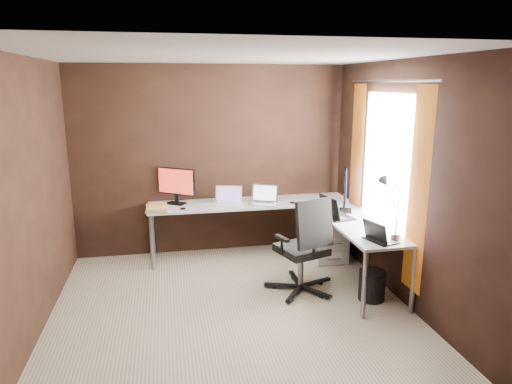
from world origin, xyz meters
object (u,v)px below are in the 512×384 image
(office_chair, at_px, (303,264))
(book_stack, at_px, (157,208))
(laptop_black_small, at_px, (379,237))
(wastebasket, at_px, (372,285))
(monitor_left, at_px, (176,184))
(laptop_silver, at_px, (264,199))
(desk_lamp, at_px, (389,199))
(laptop_black_big, at_px, (334,213))
(drawer_pedestal, at_px, (327,237))
(laptop_white, at_px, (228,201))
(monitor_right, at_px, (345,189))

(office_chair, bearing_deg, book_stack, 128.93)
(laptop_black_small, xyz_separation_m, wastebasket, (0.06, 0.20, -0.62))
(monitor_left, distance_m, laptop_black_small, 2.68)
(laptop_black_small, distance_m, book_stack, 2.66)
(laptop_silver, bearing_deg, book_stack, -149.66)
(laptop_silver, distance_m, office_chair, 1.24)
(desk_lamp, xyz_separation_m, wastebasket, (-0.06, 0.13, -0.97))
(desk_lamp, bearing_deg, laptop_black_big, 94.04)
(laptop_black_big, height_order, desk_lamp, desk_lamp)
(drawer_pedestal, distance_m, laptop_black_small, 1.48)
(laptop_black_big, bearing_deg, laptop_white, 43.07)
(laptop_white, distance_m, laptop_black_small, 2.12)
(laptop_white, bearing_deg, office_chair, -42.30)
(laptop_black_small, relative_size, book_stack, 1.31)
(monitor_right, distance_m, laptop_black_big, 0.39)
(monitor_left, bearing_deg, drawer_pedestal, 21.28)
(monitor_right, relative_size, laptop_black_big, 1.30)
(laptop_silver, relative_size, desk_lamp, 0.65)
(laptop_black_small, xyz_separation_m, book_stack, (-2.17, 1.55, -0.01))
(laptop_black_big, distance_m, laptop_black_small, 0.87)
(drawer_pedestal, height_order, wastebasket, drawer_pedestal)
(laptop_black_small, bearing_deg, desk_lamp, -75.46)
(monitor_right, bearing_deg, laptop_black_small, -162.09)
(drawer_pedestal, xyz_separation_m, wastebasket, (0.07, -1.20, -0.14))
(laptop_white, bearing_deg, laptop_black_small, -35.22)
(monitor_left, bearing_deg, office_chair, -10.38)
(monitor_left, bearing_deg, laptop_white, 20.49)
(office_chair, bearing_deg, laptop_white, 101.66)
(laptop_white, bearing_deg, laptop_silver, 13.86)
(monitor_left, bearing_deg, desk_lamp, -6.30)
(monitor_right, height_order, laptop_silver, monitor_right)
(desk_lamp, relative_size, wastebasket, 1.99)
(book_stack, bearing_deg, laptop_silver, 4.81)
(desk_lamp, distance_m, office_chair, 1.18)
(office_chair, bearing_deg, monitor_right, 21.38)
(laptop_white, bearing_deg, monitor_right, -6.01)
(laptop_white, bearing_deg, wastebasket, -30.41)
(drawer_pedestal, relative_size, laptop_silver, 1.43)
(laptop_white, xyz_separation_m, desk_lamp, (1.39, -1.62, 0.35))
(monitor_right, height_order, desk_lamp, desk_lamp)
(drawer_pedestal, xyz_separation_m, monitor_left, (-1.91, 0.47, 0.69))
(monitor_left, height_order, monitor_right, monitor_right)
(monitor_right, height_order, office_chair, monitor_right)
(desk_lamp, bearing_deg, monitor_left, 124.97)
(monitor_left, bearing_deg, book_stack, -93.64)
(laptop_white, xyz_separation_m, office_chair, (0.67, -1.16, -0.46))
(monitor_left, xyz_separation_m, laptop_black_small, (1.92, -1.86, -0.22))
(laptop_white, relative_size, desk_lamp, 0.63)
(laptop_black_small, bearing_deg, laptop_black_big, -8.08)
(drawer_pedestal, bearing_deg, wastebasket, -86.65)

